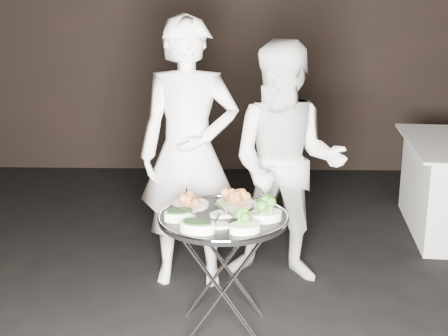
{
  "coord_description": "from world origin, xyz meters",
  "views": [
    {
      "loc": [
        0.23,
        -3.14,
        1.92
      ],
      "look_at": [
        0.13,
        0.23,
        0.95
      ],
      "focal_mm": 50.0,
      "sensor_mm": 36.0,
      "label": 1
    }
  ],
  "objects_px": {
    "tray_stand": "(223,270)",
    "waiter_left": "(189,154)",
    "waiter_right": "(286,165)",
    "serving_tray": "(223,218)"
  },
  "relations": [
    {
      "from": "tray_stand",
      "to": "waiter_left",
      "type": "xyz_separation_m",
      "value": [
        -0.24,
        0.69,
        0.5
      ]
    },
    {
      "from": "waiter_right",
      "to": "serving_tray",
      "type": "bearing_deg",
      "value": -108.43
    },
    {
      "from": "tray_stand",
      "to": "waiter_right",
      "type": "bearing_deg",
      "value": 61.7
    },
    {
      "from": "tray_stand",
      "to": "serving_tray",
      "type": "bearing_deg",
      "value": -45.0
    },
    {
      "from": "tray_stand",
      "to": "waiter_left",
      "type": "height_order",
      "value": "waiter_left"
    },
    {
      "from": "serving_tray",
      "to": "waiter_left",
      "type": "distance_m",
      "value": 0.75
    },
    {
      "from": "serving_tray",
      "to": "waiter_right",
      "type": "xyz_separation_m",
      "value": [
        0.39,
        0.73,
        0.1
      ]
    },
    {
      "from": "serving_tray",
      "to": "waiter_right",
      "type": "bearing_deg",
      "value": 61.7
    },
    {
      "from": "tray_stand",
      "to": "waiter_left",
      "type": "relative_size",
      "value": 0.39
    },
    {
      "from": "tray_stand",
      "to": "waiter_left",
      "type": "distance_m",
      "value": 0.89
    }
  ]
}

